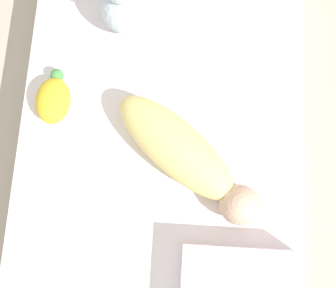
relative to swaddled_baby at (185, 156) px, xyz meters
The scene contains 5 objects.
ground_plane 0.25m from the swaddled_baby, 59.46° to the left, with size 12.00×12.00×0.00m, color #B2A893.
bed_mattress 0.18m from the swaddled_baby, 59.46° to the left, with size 1.54×0.91×0.17m.
swaddled_baby is the anchor object (origin of this frame).
bunny_plush 0.51m from the swaddled_baby, 24.21° to the left, with size 0.17×0.17×0.35m.
turtle_plush 0.45m from the swaddled_baby, 69.35° to the left, with size 0.18×0.11×0.08m.
Camera 1 is at (-0.25, -0.04, 1.39)m, focal length 42.00 mm.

